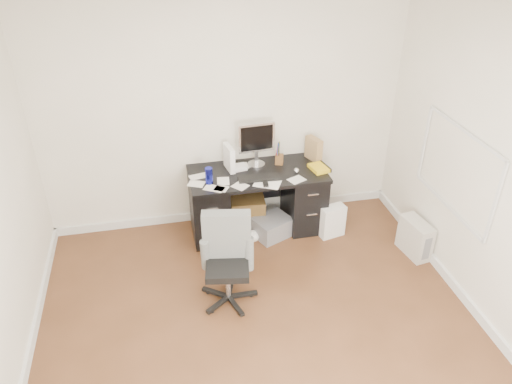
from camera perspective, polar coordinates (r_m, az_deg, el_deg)
The scene contains 18 objects.
ground at distance 4.61m, azimuth 0.88°, elevation -16.37°, with size 4.00×4.00×0.00m, color #492B17.
room_shell at distance 3.59m, azimuth 1.49°, elevation 2.13°, with size 4.02×4.02×2.71m.
desk at distance 5.64m, azimuth 0.16°, elevation -0.83°, with size 1.50×0.70×0.75m.
loose_papers at distance 5.39m, azimuth -1.80°, elevation 1.80°, with size 1.10×0.60×0.00m, color white, non-canonical shape.
lcd_monitor at distance 5.49m, azimuth 0.03°, elevation 5.47°, with size 0.41×0.23×0.52m, color silver, non-canonical shape.
keyboard at distance 5.33m, azimuth 0.34°, elevation 1.62°, with size 0.45×0.15×0.03m, color black.
computer_mouse at distance 5.45m, azimuth 4.65°, elevation 2.44°, with size 0.06×0.06×0.06m, color silver.
travel_mug at distance 5.24m, azimuth -5.40°, elevation 1.86°, with size 0.08×0.08×0.18m, color navy.
white_binder at distance 5.46m, azimuth -3.08°, elevation 3.90°, with size 0.11×0.24×0.28m, color white.
magazine_file at distance 5.71m, azimuth 6.61°, elevation 4.92°, with size 0.11×0.23×0.26m, color #916746.
pen_cup at distance 5.59m, azimuth 2.69°, elevation 4.44°, with size 0.11×0.11×0.26m, color brown, non-canonical shape.
yellow_book at distance 5.55m, azimuth 7.22°, elevation 2.74°, with size 0.18×0.23×0.04m, color yellow.
paper_remote at distance 5.25m, azimuth 1.30°, elevation 1.07°, with size 0.27×0.22×0.02m, color white, non-canonical shape.
office_chair at distance 4.65m, azimuth -3.31°, elevation -8.07°, with size 0.52×0.52×0.91m, color #535653, non-canonical shape.
pc_tower at distance 5.64m, azimuth 17.72°, elevation -5.01°, with size 0.18×0.40×0.40m, color beige.
shopping_bag at distance 5.72m, azimuth 8.69°, elevation -3.31°, with size 0.28×0.20×0.38m, color white.
wicker_basket at distance 5.83m, azimuth -0.99°, elevation -2.12°, with size 0.38×0.38×0.38m, color #452E14.
desk_printer at distance 5.69m, azimuth 1.85°, elevation -4.00°, with size 0.39×0.32×0.23m, color slate.
Camera 1 is at (-0.71, -3.01, 3.42)m, focal length 35.00 mm.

